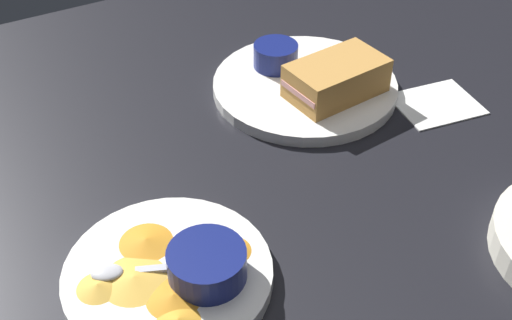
{
  "coord_description": "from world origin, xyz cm",
  "views": [
    {
      "loc": [
        39.53,
        50.52,
        51.99
      ],
      "look_at": [
        10.39,
        -0.91,
        3.0
      ],
      "focal_mm": 46.41,
      "sensor_mm": 36.0,
      "label": 1
    }
  ],
  "objects_px": {
    "ramekin_dark_sauce": "(276,55)",
    "spoon_by_dark_ramekin": "(296,80)",
    "sandwich_half_near": "(336,78)",
    "spoon_by_gravy_ramekin": "(120,271)",
    "ramekin_light_gravy": "(207,263)",
    "plate_sandwich_main": "(305,86)",
    "plate_chips_companion": "(168,275)"
  },
  "relations": [
    {
      "from": "ramekin_dark_sauce",
      "to": "spoon_by_gravy_ramekin",
      "type": "height_order",
      "value": "ramekin_dark_sauce"
    },
    {
      "from": "sandwich_half_near",
      "to": "ramekin_dark_sauce",
      "type": "xyz_separation_m",
      "value": [
        0.03,
        -0.1,
        -0.01
      ]
    },
    {
      "from": "sandwich_half_near",
      "to": "plate_chips_companion",
      "type": "xyz_separation_m",
      "value": [
        0.32,
        0.18,
        -0.03
      ]
    },
    {
      "from": "sandwich_half_near",
      "to": "plate_chips_companion",
      "type": "relative_size",
      "value": 0.66
    },
    {
      "from": "sandwich_half_near",
      "to": "spoon_by_dark_ramekin",
      "type": "relative_size",
      "value": 1.4
    },
    {
      "from": "spoon_by_dark_ramekin",
      "to": "spoon_by_gravy_ramekin",
      "type": "distance_m",
      "value": 0.39
    },
    {
      "from": "spoon_by_dark_ramekin",
      "to": "spoon_by_gravy_ramekin",
      "type": "bearing_deg",
      "value": 31.76
    },
    {
      "from": "ramekin_dark_sauce",
      "to": "spoon_by_dark_ramekin",
      "type": "xyz_separation_m",
      "value": [
        -0.0,
        0.05,
        -0.01
      ]
    },
    {
      "from": "sandwich_half_near",
      "to": "ramekin_dark_sauce",
      "type": "height_order",
      "value": "sandwich_half_near"
    },
    {
      "from": "ramekin_dark_sauce",
      "to": "sandwich_half_near",
      "type": "bearing_deg",
      "value": 108.71
    },
    {
      "from": "sandwich_half_near",
      "to": "ramekin_dark_sauce",
      "type": "relative_size",
      "value": 2.18
    },
    {
      "from": "plate_sandwich_main",
      "to": "sandwich_half_near",
      "type": "distance_m",
      "value": 0.06
    },
    {
      "from": "ramekin_dark_sauce",
      "to": "ramekin_light_gravy",
      "type": "distance_m",
      "value": 0.4
    },
    {
      "from": "plate_sandwich_main",
      "to": "ramekin_light_gravy",
      "type": "height_order",
      "value": "ramekin_light_gravy"
    },
    {
      "from": "ramekin_light_gravy",
      "to": "spoon_by_gravy_ramekin",
      "type": "bearing_deg",
      "value": -30.71
    },
    {
      "from": "ramekin_dark_sauce",
      "to": "spoon_by_dark_ramekin",
      "type": "height_order",
      "value": "ramekin_dark_sauce"
    },
    {
      "from": "plate_sandwich_main",
      "to": "plate_chips_companion",
      "type": "xyz_separation_m",
      "value": [
        0.31,
        0.22,
        0.0
      ]
    },
    {
      "from": "sandwich_half_near",
      "to": "spoon_by_dark_ramekin",
      "type": "distance_m",
      "value": 0.06
    },
    {
      "from": "plate_sandwich_main",
      "to": "spoon_by_dark_ramekin",
      "type": "xyz_separation_m",
      "value": [
        0.01,
        -0.0,
        0.01
      ]
    },
    {
      "from": "spoon_by_dark_ramekin",
      "to": "ramekin_light_gravy",
      "type": "relative_size",
      "value": 1.26
    },
    {
      "from": "sandwich_half_near",
      "to": "plate_sandwich_main",
      "type": "bearing_deg",
      "value": -66.41
    },
    {
      "from": "spoon_by_dark_ramekin",
      "to": "ramekin_light_gravy",
      "type": "xyz_separation_m",
      "value": [
        0.26,
        0.25,
        0.01
      ]
    },
    {
      "from": "spoon_by_dark_ramekin",
      "to": "spoon_by_gravy_ramekin",
      "type": "xyz_separation_m",
      "value": [
        0.33,
        0.21,
        0.0
      ]
    },
    {
      "from": "sandwich_half_near",
      "to": "spoon_by_gravy_ramekin",
      "type": "relative_size",
      "value": 1.44
    },
    {
      "from": "plate_sandwich_main",
      "to": "ramekin_dark_sauce",
      "type": "xyz_separation_m",
      "value": [
        0.01,
        -0.06,
        0.03
      ]
    },
    {
      "from": "plate_chips_companion",
      "to": "spoon_by_gravy_ramekin",
      "type": "height_order",
      "value": "spoon_by_gravy_ramekin"
    },
    {
      "from": "plate_chips_companion",
      "to": "spoon_by_gravy_ramekin",
      "type": "distance_m",
      "value": 0.05
    },
    {
      "from": "spoon_by_gravy_ramekin",
      "to": "plate_sandwich_main",
      "type": "bearing_deg",
      "value": -149.67
    },
    {
      "from": "ramekin_dark_sauce",
      "to": "spoon_by_dark_ramekin",
      "type": "bearing_deg",
      "value": 91.63
    },
    {
      "from": "spoon_by_dark_ramekin",
      "to": "spoon_by_gravy_ramekin",
      "type": "relative_size",
      "value": 1.02
    },
    {
      "from": "spoon_by_dark_ramekin",
      "to": "ramekin_light_gravy",
      "type": "bearing_deg",
      "value": 43.96
    },
    {
      "from": "plate_chips_companion",
      "to": "spoon_by_gravy_ramekin",
      "type": "bearing_deg",
      "value": -22.59
    }
  ]
}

